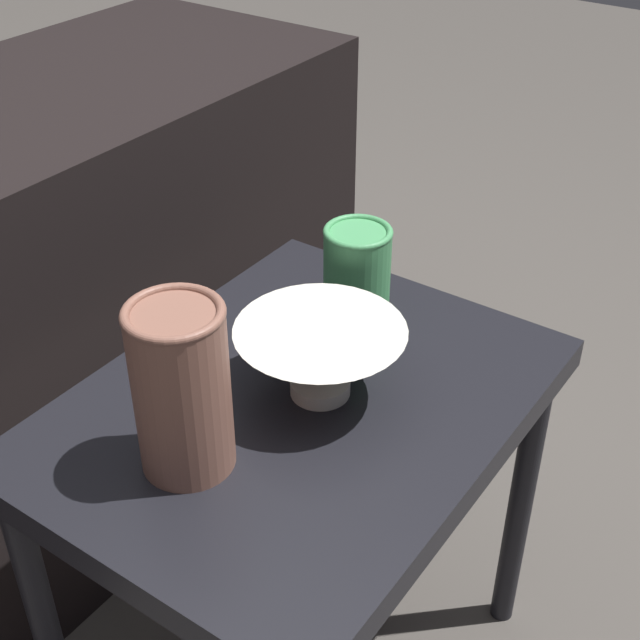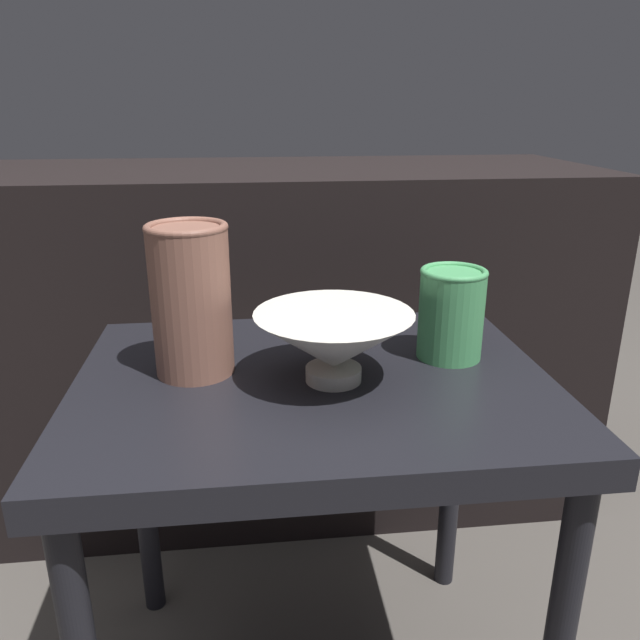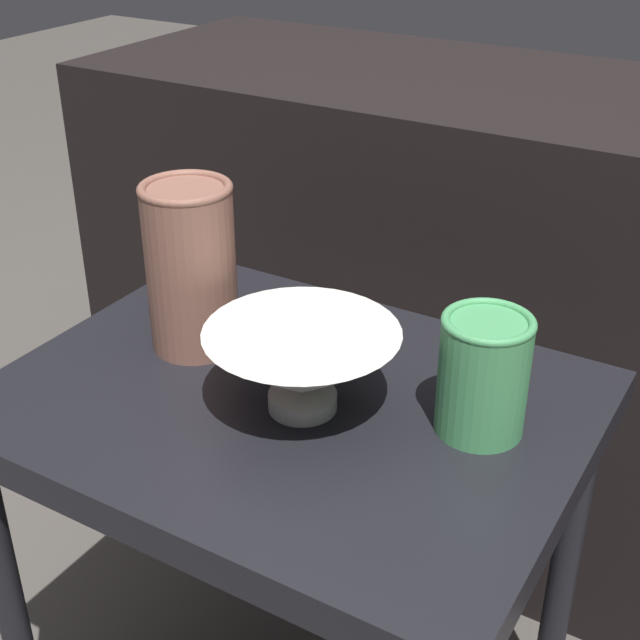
% 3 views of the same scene
% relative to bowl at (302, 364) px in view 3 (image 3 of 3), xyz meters
% --- Properties ---
extents(table, '(0.63, 0.48, 0.55)m').
position_rel_bowl_xyz_m(table, '(-0.02, 0.02, -0.12)').
color(table, black).
rests_on(table, ground_plane).
extents(couch_backdrop, '(1.34, 0.50, 0.76)m').
position_rel_bowl_xyz_m(couch_backdrop, '(-0.02, 0.62, -0.22)').
color(couch_backdrop, black).
rests_on(couch_backdrop, ground_plane).
extents(bowl, '(0.21, 0.21, 0.09)m').
position_rel_bowl_xyz_m(bowl, '(0.00, 0.00, 0.00)').
color(bowl, silver).
rests_on(bowl, table).
extents(vase_textured_left, '(0.11, 0.11, 0.20)m').
position_rel_bowl_xyz_m(vase_textured_left, '(-0.18, 0.05, 0.05)').
color(vase_textured_left, brown).
rests_on(vase_textured_left, table).
extents(vase_colorful_right, '(0.09, 0.09, 0.13)m').
position_rel_bowl_xyz_m(vase_colorful_right, '(0.17, 0.06, 0.01)').
color(vase_colorful_right, '#47995B').
rests_on(vase_colorful_right, table).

